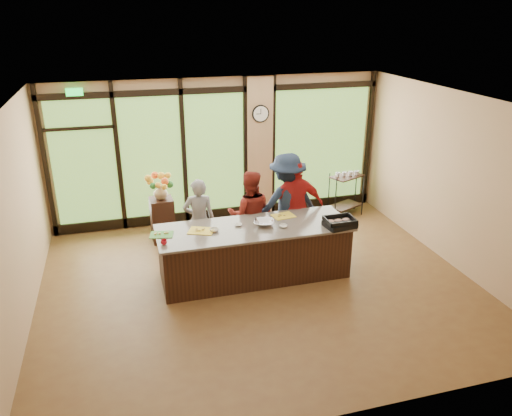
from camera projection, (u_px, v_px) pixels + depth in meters
floor at (259, 284)px, 8.28m from camera, size 7.00×7.00×0.00m
ceiling at (260, 103)px, 7.15m from camera, size 7.00×7.00×0.00m
back_wall at (220, 150)px, 10.39m from camera, size 7.00×0.00×7.00m
left_wall at (14, 225)px, 6.84m from camera, size 0.00×6.00×6.00m
right_wall at (454, 180)px, 8.59m from camera, size 0.00×6.00×6.00m
window_wall at (228, 155)px, 10.43m from camera, size 6.90×0.12×3.00m
island_base at (254, 253)px, 8.38m from camera, size 3.10×1.00×0.88m
countertop at (254, 228)px, 8.21m from camera, size 3.20×1.10×0.04m
wall_clock at (261, 114)px, 10.21m from camera, size 0.36×0.04×0.36m
cook_left at (199, 220)px, 8.81m from camera, size 0.60×0.43×1.55m
cook_midleft at (250, 215)px, 8.95m from camera, size 0.91×0.78×1.63m
cook_midright at (296, 207)px, 9.08m from camera, size 1.07×0.49×1.79m
cook_right at (287, 203)px, 9.12m from camera, size 1.27×0.81×1.88m
roasting_pan at (340, 224)px, 8.19m from camera, size 0.52×0.43×0.09m
mixing_bowl at (264, 223)px, 8.24m from camera, size 0.42×0.42×0.08m
cutting_board_left at (162, 235)px, 7.90m from camera, size 0.41×0.34×0.01m
cutting_board_center at (201, 231)px, 8.03m from camera, size 0.49×0.44×0.01m
cutting_board_right at (283, 216)px, 8.61m from camera, size 0.41×0.33×0.01m
prep_bowl_near at (214, 230)px, 8.02m from camera, size 0.20×0.20×0.05m
prep_bowl_mid at (283, 226)px, 8.16m from camera, size 0.18×0.18×0.04m
prep_bowl_far at (238, 225)px, 8.23m from camera, size 0.15×0.15×0.03m
red_ramekin at (164, 242)px, 7.57m from camera, size 0.13×0.13×0.08m
flower_stand at (163, 220)px, 9.70m from camera, size 0.45×0.45×0.87m
flower_vase at (160, 192)px, 9.48m from camera, size 0.29×0.29×0.28m
bar_cart at (346, 189)px, 10.92m from camera, size 0.81×0.66×0.97m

